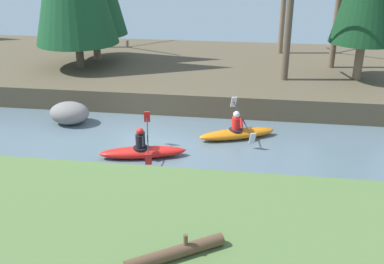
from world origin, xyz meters
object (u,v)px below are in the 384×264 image
boulder_midstream (69,113)px  kayaker_middle (143,151)px  driftwood_log (176,252)px  kayaker_lead (238,132)px

boulder_midstream → kayaker_middle: bearing=-35.4°
boulder_midstream → driftwood_log: bearing=-56.2°
driftwood_log → kayaker_lead: bearing=50.4°
kayaker_lead → kayaker_middle: 3.46m
kayaker_lead → kayaker_middle: size_ratio=0.98×
kayaker_middle → driftwood_log: (2.09, -5.82, 0.80)m
kayaker_lead → boulder_midstream: kayaker_lead is taller
kayaker_lead → boulder_midstream: (-6.29, 0.50, 0.20)m
kayaker_lead → driftwood_log: driftwood_log is taller
kayaker_lead → driftwood_log: size_ratio=1.57×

